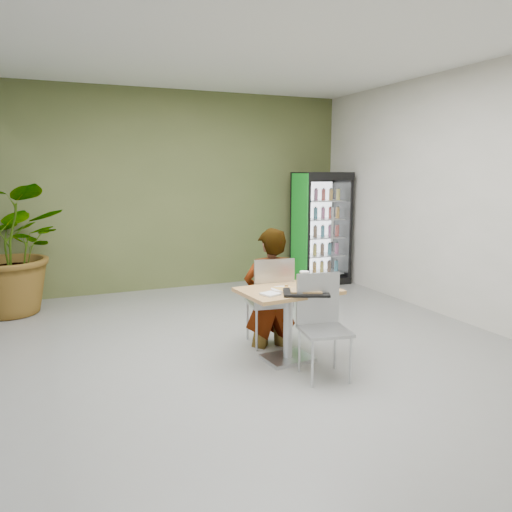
{
  "coord_description": "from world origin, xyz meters",
  "views": [
    {
      "loc": [
        -1.88,
        -4.52,
        1.92
      ],
      "look_at": [
        0.22,
        0.45,
        1.0
      ],
      "focal_mm": 35.0,
      "sensor_mm": 36.0,
      "label": 1
    }
  ],
  "objects_px": {
    "soda_cup": "(304,280)",
    "beverage_fridge": "(321,228)",
    "dining_table": "(288,310)",
    "cafeteria_tray": "(306,293)",
    "chair_far": "(271,295)",
    "seated_woman": "(270,301)",
    "chair_near": "(321,317)",
    "potted_plant": "(12,249)"
  },
  "relations": [
    {
      "from": "seated_woman",
      "to": "beverage_fridge",
      "type": "bearing_deg",
      "value": -122.66
    },
    {
      "from": "dining_table",
      "to": "cafeteria_tray",
      "type": "xyz_separation_m",
      "value": [
        0.07,
        -0.25,
        0.23
      ]
    },
    {
      "from": "soda_cup",
      "to": "dining_table",
      "type": "bearing_deg",
      "value": 179.08
    },
    {
      "from": "cafeteria_tray",
      "to": "beverage_fridge",
      "type": "xyz_separation_m",
      "value": [
        2.1,
        3.31,
        0.19
      ]
    },
    {
      "from": "seated_woman",
      "to": "potted_plant",
      "type": "height_order",
      "value": "potted_plant"
    },
    {
      "from": "beverage_fridge",
      "to": "dining_table",
      "type": "bearing_deg",
      "value": -122.37
    },
    {
      "from": "soda_cup",
      "to": "potted_plant",
      "type": "relative_size",
      "value": 0.09
    },
    {
      "from": "dining_table",
      "to": "soda_cup",
      "type": "bearing_deg",
      "value": -0.92
    },
    {
      "from": "chair_near",
      "to": "seated_woman",
      "type": "distance_m",
      "value": 0.92
    },
    {
      "from": "chair_near",
      "to": "potted_plant",
      "type": "distance_m",
      "value": 4.41
    },
    {
      "from": "soda_cup",
      "to": "cafeteria_tray",
      "type": "relative_size",
      "value": 0.39
    },
    {
      "from": "soda_cup",
      "to": "beverage_fridge",
      "type": "xyz_separation_m",
      "value": [
        1.99,
        3.07,
        0.12
      ]
    },
    {
      "from": "seated_woman",
      "to": "soda_cup",
      "type": "height_order",
      "value": "seated_woman"
    },
    {
      "from": "chair_far",
      "to": "chair_near",
      "type": "distance_m",
      "value": 0.87
    },
    {
      "from": "dining_table",
      "to": "soda_cup",
      "type": "height_order",
      "value": "soda_cup"
    },
    {
      "from": "chair_near",
      "to": "dining_table",
      "type": "bearing_deg",
      "value": 116.51
    },
    {
      "from": "dining_table",
      "to": "potted_plant",
      "type": "distance_m",
      "value": 3.99
    },
    {
      "from": "chair_far",
      "to": "soda_cup",
      "type": "bearing_deg",
      "value": 118.4
    },
    {
      "from": "chair_far",
      "to": "beverage_fridge",
      "type": "distance_m",
      "value": 3.43
    },
    {
      "from": "chair_near",
      "to": "beverage_fridge",
      "type": "xyz_separation_m",
      "value": [
        2.03,
        3.5,
        0.39
      ]
    },
    {
      "from": "chair_near",
      "to": "soda_cup",
      "type": "bearing_deg",
      "value": 93.48
    },
    {
      "from": "cafeteria_tray",
      "to": "soda_cup",
      "type": "bearing_deg",
      "value": 65.23
    },
    {
      "from": "dining_table",
      "to": "seated_woman",
      "type": "xyz_separation_m",
      "value": [
        0.02,
        0.48,
        -0.03
      ]
    },
    {
      "from": "dining_table",
      "to": "beverage_fridge",
      "type": "relative_size",
      "value": 0.53
    },
    {
      "from": "beverage_fridge",
      "to": "seated_woman",
      "type": "bearing_deg",
      "value": -126.84
    },
    {
      "from": "chair_far",
      "to": "cafeteria_tray",
      "type": "distance_m",
      "value": 0.7
    },
    {
      "from": "chair_far",
      "to": "potted_plant",
      "type": "xyz_separation_m",
      "value": [
        -2.65,
        2.55,
        0.31
      ]
    },
    {
      "from": "cafeteria_tray",
      "to": "potted_plant",
      "type": "distance_m",
      "value": 4.21
    },
    {
      "from": "cafeteria_tray",
      "to": "dining_table",
      "type": "bearing_deg",
      "value": 104.96
    },
    {
      "from": "chair_far",
      "to": "cafeteria_tray",
      "type": "height_order",
      "value": "chair_far"
    },
    {
      "from": "soda_cup",
      "to": "cafeteria_tray",
      "type": "distance_m",
      "value": 0.28
    },
    {
      "from": "seated_woman",
      "to": "cafeteria_tray",
      "type": "distance_m",
      "value": 0.77
    },
    {
      "from": "chair_far",
      "to": "chair_near",
      "type": "height_order",
      "value": "chair_far"
    },
    {
      "from": "chair_far",
      "to": "cafeteria_tray",
      "type": "relative_size",
      "value": 2.29
    },
    {
      "from": "dining_table",
      "to": "potted_plant",
      "type": "bearing_deg",
      "value": 131.62
    },
    {
      "from": "dining_table",
      "to": "chair_near",
      "type": "bearing_deg",
      "value": -73.05
    },
    {
      "from": "dining_table",
      "to": "beverage_fridge",
      "type": "distance_m",
      "value": 3.78
    },
    {
      "from": "cafeteria_tray",
      "to": "beverage_fridge",
      "type": "relative_size",
      "value": 0.23
    },
    {
      "from": "potted_plant",
      "to": "soda_cup",
      "type": "bearing_deg",
      "value": -46.55
    },
    {
      "from": "cafeteria_tray",
      "to": "beverage_fridge",
      "type": "distance_m",
      "value": 3.93
    },
    {
      "from": "chair_far",
      "to": "potted_plant",
      "type": "height_order",
      "value": "potted_plant"
    },
    {
      "from": "seated_woman",
      "to": "cafeteria_tray",
      "type": "xyz_separation_m",
      "value": [
        0.04,
        -0.73,
        0.25
      ]
    }
  ]
}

